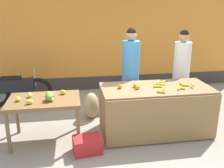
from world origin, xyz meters
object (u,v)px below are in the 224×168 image
(vendor_woman_blue_shirt, at_px, (130,74))
(parked_motorcycle, at_px, (17,89))
(produce_sack, at_px, (91,105))
(vendor_woman_white_shirt, at_px, (181,72))
(produce_crate, at_px, (87,145))

(vendor_woman_blue_shirt, distance_m, parked_motorcycle, 2.68)
(produce_sack, bearing_deg, vendor_woman_white_shirt, 0.48)
(vendor_woman_white_shirt, height_order, produce_sack, vendor_woman_white_shirt)
(vendor_woman_blue_shirt, height_order, vendor_woman_white_shirt, vendor_woman_blue_shirt)
(produce_crate, xyz_separation_m, produce_sack, (0.17, 1.26, 0.14))
(produce_sack, bearing_deg, produce_crate, -97.62)
(parked_motorcycle, distance_m, produce_sack, 1.88)
(produce_sack, bearing_deg, vendor_woman_blue_shirt, -5.90)
(vendor_woman_blue_shirt, relative_size, vendor_woman_white_shirt, 1.03)
(vendor_woman_white_shirt, bearing_deg, vendor_woman_blue_shirt, -174.99)
(vendor_woman_white_shirt, height_order, parked_motorcycle, vendor_woman_white_shirt)
(vendor_woman_white_shirt, relative_size, parked_motorcycle, 1.11)
(produce_crate, bearing_deg, vendor_woman_blue_shirt, 50.92)
(vendor_woman_blue_shirt, relative_size, parked_motorcycle, 1.15)
(vendor_woman_blue_shirt, relative_size, produce_crate, 4.18)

